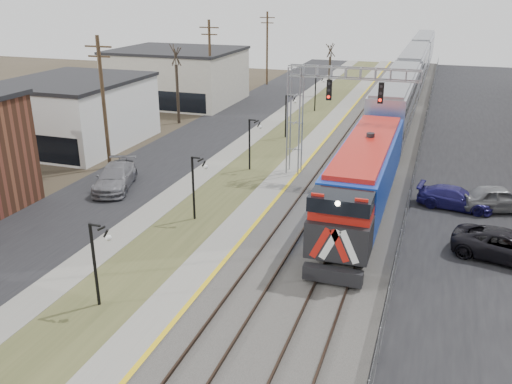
% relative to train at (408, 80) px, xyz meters
% --- Properties ---
extents(street_west, '(7.00, 120.00, 0.04)m').
position_rel_train_xyz_m(street_west, '(-17.00, -22.22, -2.90)').
color(street_west, black).
rests_on(street_west, ground).
extents(sidewalk, '(2.00, 120.00, 0.08)m').
position_rel_train_xyz_m(sidewalk, '(-12.50, -22.22, -2.88)').
color(sidewalk, gray).
rests_on(sidewalk, ground).
extents(grass_median, '(4.00, 120.00, 0.06)m').
position_rel_train_xyz_m(grass_median, '(-9.50, -22.22, -2.89)').
color(grass_median, '#454A27').
rests_on(grass_median, ground).
extents(platform, '(2.00, 120.00, 0.24)m').
position_rel_train_xyz_m(platform, '(-6.50, -22.22, -2.80)').
color(platform, gray).
rests_on(platform, ground).
extents(ballast_bed, '(8.00, 120.00, 0.20)m').
position_rel_train_xyz_m(ballast_bed, '(-1.50, -22.22, -2.82)').
color(ballast_bed, '#595651').
rests_on(ballast_bed, ground).
extents(platform_edge, '(0.24, 120.00, 0.01)m').
position_rel_train_xyz_m(platform_edge, '(-5.62, -22.22, -2.67)').
color(platform_edge, gold).
rests_on(platform_edge, platform).
extents(track_near, '(1.58, 120.00, 0.15)m').
position_rel_train_xyz_m(track_near, '(-3.50, -22.22, -2.64)').
color(track_near, '#2D2119').
rests_on(track_near, ballast_bed).
extents(track_far, '(1.58, 120.00, 0.15)m').
position_rel_train_xyz_m(track_far, '(-0.00, -22.22, -2.64)').
color(track_far, '#2D2119').
rests_on(track_far, ballast_bed).
extents(train, '(3.00, 85.85, 5.33)m').
position_rel_train_xyz_m(train, '(0.00, 0.00, 0.00)').
color(train, '#153CB1').
rests_on(train, ground).
extents(signal_gantry, '(9.00, 1.07, 8.15)m').
position_rel_train_xyz_m(signal_gantry, '(-4.28, -29.23, 2.67)').
color(signal_gantry, gray).
rests_on(signal_gantry, ground).
extents(lampposts, '(0.14, 62.14, 4.00)m').
position_rel_train_xyz_m(lampposts, '(-9.50, -38.94, -0.92)').
color(lampposts, black).
rests_on(lampposts, ground).
extents(utility_poles, '(0.28, 80.28, 10.00)m').
position_rel_train_xyz_m(utility_poles, '(-20.00, -32.22, 2.08)').
color(utility_poles, '#4C3823').
rests_on(utility_poles, ground).
extents(fence, '(0.04, 120.00, 1.60)m').
position_rel_train_xyz_m(fence, '(2.70, -22.22, -2.12)').
color(fence, gray).
rests_on(fence, ground).
extents(buildings_west, '(14.00, 67.00, 7.00)m').
position_rel_train_xyz_m(buildings_west, '(-26.50, -33.02, 0.09)').
color(buildings_west, beige).
rests_on(buildings_west, ground).
extents(bare_trees, '(12.30, 42.30, 5.95)m').
position_rel_train_xyz_m(bare_trees, '(-18.16, -18.31, -0.22)').
color(bare_trees, '#382D23').
rests_on(bare_trees, ground).
extents(car_lot_c, '(5.87, 3.63, 1.52)m').
position_rel_train_xyz_m(car_lot_c, '(7.96, -38.73, -2.16)').
color(car_lot_c, black).
rests_on(car_lot_c, ground).
extents(car_lot_d, '(4.89, 2.53, 1.36)m').
position_rel_train_xyz_m(car_lot_d, '(5.43, -32.25, -2.24)').
color(car_lot_d, navy).
rests_on(car_lot_d, ground).
extents(car_lot_e, '(5.17, 3.36, 1.64)m').
position_rel_train_xyz_m(car_lot_e, '(8.03, -31.83, -2.10)').
color(car_lot_e, slate).
rests_on(car_lot_e, ground).
extents(car_street_b, '(3.94, 6.00, 1.62)m').
position_rel_train_xyz_m(car_street_b, '(-16.98, -36.11, -2.11)').
color(car_street_b, slate).
rests_on(car_street_b, ground).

